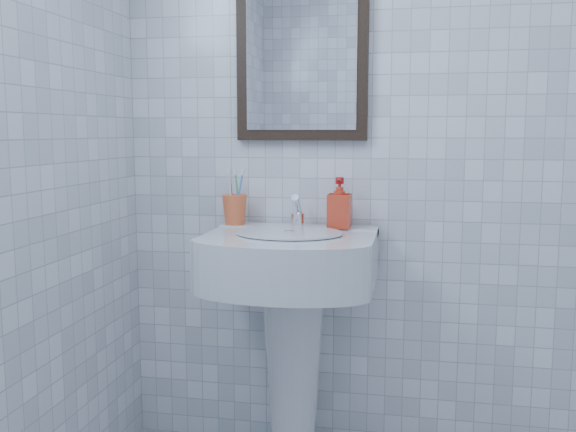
# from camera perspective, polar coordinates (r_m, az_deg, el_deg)

# --- Properties ---
(wall_back) EXTENTS (2.20, 0.02, 2.50)m
(wall_back) POSITION_cam_1_polar(r_m,az_deg,el_deg) (2.45, 10.67, 6.84)
(wall_back) COLOR white
(wall_back) RESTS_ON ground
(wall_front) EXTENTS (2.20, 0.02, 2.50)m
(wall_front) POSITION_cam_1_polar(r_m,az_deg,el_deg) (0.06, -11.48, -15.47)
(wall_front) COLOR white
(wall_front) RESTS_ON ground
(washbasin) EXTENTS (0.60, 0.44, 0.93)m
(washbasin) POSITION_cam_1_polar(r_m,az_deg,el_deg) (2.37, 0.35, -8.44)
(washbasin) COLOR silver
(washbasin) RESTS_ON ground
(faucet) EXTENTS (0.05, 0.11, 0.13)m
(faucet) POSITION_cam_1_polar(r_m,az_deg,el_deg) (2.41, 0.85, 0.22)
(faucet) COLOR silver
(faucet) RESTS_ON washbasin
(toothbrush_cup) EXTENTS (0.12, 0.12, 0.11)m
(toothbrush_cup) POSITION_cam_1_polar(r_m,az_deg,el_deg) (2.47, -4.76, 0.57)
(toothbrush_cup) COLOR orange
(toothbrush_cup) RESTS_ON washbasin
(soap_dispenser) EXTENTS (0.09, 0.09, 0.19)m
(soap_dispenser) POSITION_cam_1_polar(r_m,az_deg,el_deg) (2.38, 4.60, 1.18)
(soap_dispenser) COLOR red
(soap_dispenser) RESTS_ON washbasin
(wall_mirror) EXTENTS (0.50, 0.04, 0.62)m
(wall_mirror) POSITION_cam_1_polar(r_m,az_deg,el_deg) (2.49, 1.22, 13.90)
(wall_mirror) COLOR black
(wall_mirror) RESTS_ON wall_back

